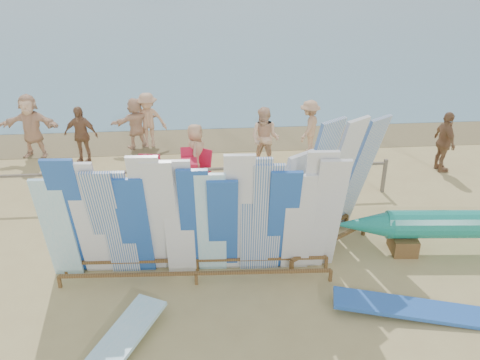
{
  "coord_description": "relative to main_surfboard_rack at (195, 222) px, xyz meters",
  "views": [
    {
      "loc": [
        1.41,
        -8.26,
        5.97
      ],
      "look_at": [
        2.23,
        1.77,
        1.08
      ],
      "focal_mm": 38.0,
      "sensor_mm": 36.0,
      "label": 1
    }
  ],
  "objects": [
    {
      "name": "ground",
      "position": [
        -1.24,
        0.23,
        -1.23
      ],
      "size": [
        160.0,
        160.0,
        0.0
      ],
      "primitive_type": "plane",
      "color": "tan",
      "rests_on": "ground"
    },
    {
      "name": "wet_sand_strip",
      "position": [
        -1.24,
        7.43,
        -1.23
      ],
      "size": [
        40.0,
        2.6,
        0.01
      ],
      "primitive_type": "cube",
      "color": "olive",
      "rests_on": "ground"
    },
    {
      "name": "fence",
      "position": [
        -1.24,
        3.23,
        -0.6
      ],
      "size": [
        12.08,
        0.08,
        0.9
      ],
      "color": "#6F6454",
      "rests_on": "ground"
    },
    {
      "name": "main_surfboard_rack",
      "position": [
        0.0,
        0.0,
        0.0
      ],
      "size": [
        5.48,
        1.04,
        2.74
      ],
      "rotation": [
        0.0,
        0.0,
        -0.04
      ],
      "color": "brown",
      "rests_on": "ground"
    },
    {
      "name": "side_surfboard_rack",
      "position": [
        2.62,
        0.83,
        0.14
      ],
      "size": [
        2.63,
        2.13,
        3.02
      ],
      "rotation": [
        0.0,
        0.0,
        0.6
      ],
      "color": "brown",
      "rests_on": "ground"
    },
    {
      "name": "vendor_table",
      "position": [
        0.96,
        0.87,
        -0.89
      ],
      "size": [
        0.9,
        0.76,
        1.02
      ],
      "rotation": [
        0.0,
        0.0,
        -0.32
      ],
      "color": "brown",
      "rests_on": "ground"
    },
    {
      "name": "flat_board_d",
      "position": [
        3.71,
        -1.35,
        -1.23
      ],
      "size": [
        2.76,
        1.17,
        0.23
      ],
      "primitive_type": "cube",
      "rotation": [
        0.06,
        0.0,
        1.34
      ],
      "color": "blue",
      "rests_on": "ground"
    },
    {
      "name": "beach_chair_left",
      "position": [
        0.06,
        4.15,
        -0.97
      ],
      "size": [
        0.8,
        0.8,
        0.9
      ],
      "rotation": [
        0.0,
        0.0,
        -0.6
      ],
      "color": "red",
      "rests_on": "ground"
    },
    {
      "name": "beach_chair_right",
      "position": [
        -1.21,
        3.87,
        -0.98
      ],
      "size": [
        0.63,
        0.65,
        0.88
      ],
      "rotation": [
        0.0,
        0.0,
        -0.14
      ],
      "color": "red",
      "rests_on": "ground"
    },
    {
      "name": "stroller",
      "position": [
        -0.16,
        3.99,
        -0.84
      ],
      "size": [
        0.52,
        0.73,
        0.97
      ],
      "rotation": [
        0.0,
        0.0,
        0.05
      ],
      "color": "red",
      "rests_on": "ground"
    },
    {
      "name": "beachgoer_9",
      "position": [
        3.37,
        5.95,
        -0.42
      ],
      "size": [
        0.89,
        1.13,
        1.63
      ],
      "primitive_type": "imported",
      "rotation": [
        0.0,
        0.0,
        4.2
      ],
      "color": "tan",
      "rests_on": "ground"
    },
    {
      "name": "beachgoer_8",
      "position": [
        1.93,
        4.99,
        -0.36
      ],
      "size": [
        0.94,
        0.75,
        1.75
      ],
      "primitive_type": "imported",
      "rotation": [
        0.0,
        0.0,
        5.81
      ],
      "color": "beige",
      "rests_on": "ground"
    },
    {
      "name": "beachgoer_3",
      "position": [
        -1.43,
        6.85,
        -0.38
      ],
      "size": [
        1.13,
        0.51,
        1.71
      ],
      "primitive_type": "imported",
      "rotation": [
        0.0,
        0.0,
        0.05
      ],
      "color": "tan",
      "rests_on": "ground"
    },
    {
      "name": "beachgoer_5",
      "position": [
        -1.8,
        6.78,
        -0.44
      ],
      "size": [
        1.52,
        1.09,
        1.58
      ],
      "primitive_type": "imported",
      "rotation": [
        0.0,
        0.0,
        3.61
      ],
      "color": "beige",
      "rests_on": "ground"
    },
    {
      "name": "beachgoer_11",
      "position": [
        -4.75,
        6.35,
        -0.29
      ],
      "size": [
        1.81,
        0.77,
        1.89
      ],
      "primitive_type": "imported",
      "rotation": [
        0.0,
        0.0,
        6.16
      ],
      "color": "beige",
      "rests_on": "ground"
    },
    {
      "name": "beachgoer_4",
      "position": [
        -3.23,
        5.79,
        -0.4
      ],
      "size": [
        1.05,
        0.63,
        1.67
      ],
      "primitive_type": "imported",
      "rotation": [
        0.0,
        0.0,
        6.06
      ],
      "color": "#8C6042",
      "rests_on": "ground"
    },
    {
      "name": "beachgoer_10",
      "position": [
        6.79,
        4.37,
        -0.38
      ],
      "size": [
        0.48,
        1.01,
        1.7
      ],
      "primitive_type": "imported",
      "rotation": [
        0.0,
        0.0,
        1.62
      ],
      "color": "#8C6042",
      "rests_on": "ground"
    },
    {
      "name": "beachgoer_6",
      "position": [
        0.02,
        4.45,
        -0.47
      ],
      "size": [
        0.44,
        0.78,
        1.53
      ],
      "primitive_type": "imported",
      "rotation": [
        0.0,
        0.0,
        1.46
      ],
      "color": "tan",
      "rests_on": "ground"
    }
  ]
}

